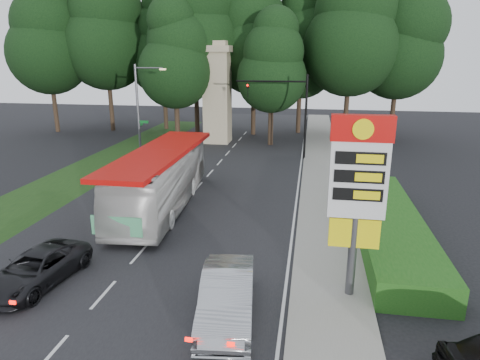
% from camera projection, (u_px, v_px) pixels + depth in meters
% --- Properties ---
extents(ground, '(120.00, 120.00, 0.00)m').
position_uv_depth(ground, '(97.00, 302.00, 15.77)').
color(ground, black).
rests_on(ground, ground).
extents(road_surface, '(14.00, 80.00, 0.02)m').
position_uv_depth(road_surface, '(188.00, 198.00, 27.12)').
color(road_surface, black).
rests_on(road_surface, ground).
extents(sidewalk_right, '(3.00, 80.00, 0.12)m').
position_uv_depth(sidewalk_right, '(324.00, 205.00, 25.76)').
color(sidewalk_right, gray).
rests_on(sidewalk_right, ground).
extents(grass_verge_left, '(5.00, 50.00, 0.02)m').
position_uv_depth(grass_verge_left, '(95.00, 168.00, 34.30)').
color(grass_verge_left, '#193814').
rests_on(grass_verge_left, ground).
extents(hedge, '(3.00, 14.00, 1.20)m').
position_uv_depth(hedge, '(388.00, 225.00, 21.34)').
color(hedge, '#1B5115').
rests_on(hedge, ground).
extents(gas_station_pylon, '(2.10, 0.45, 6.85)m').
position_uv_depth(gas_station_pylon, '(358.00, 184.00, 14.94)').
color(gas_station_pylon, '#59595E').
rests_on(gas_station_pylon, ground).
extents(traffic_signal_mast, '(6.10, 0.35, 7.20)m').
position_uv_depth(traffic_signal_mast, '(291.00, 105.00, 36.25)').
color(traffic_signal_mast, black).
rests_on(traffic_signal_mast, ground).
extents(streetlight_signs, '(2.75, 0.98, 8.00)m').
position_uv_depth(streetlight_signs, '(140.00, 107.00, 36.44)').
color(streetlight_signs, '#59595E').
rests_on(streetlight_signs, ground).
extents(monument, '(3.00, 3.00, 10.05)m').
position_uv_depth(monument, '(217.00, 92.00, 43.02)').
color(monument, tan).
rests_on(monument, ground).
extents(tree_far_west, '(8.96, 8.96, 17.60)m').
position_uv_depth(tree_far_west, '(46.00, 36.00, 47.45)').
color(tree_far_west, '#2D2116').
rests_on(tree_far_west, ground).
extents(tree_west_mid, '(9.80, 9.80, 19.25)m').
position_uv_depth(tree_west_mid, '(105.00, 27.00, 48.10)').
color(tree_west_mid, '#2D2116').
rests_on(tree_west_mid, ground).
extents(tree_west_near, '(8.40, 8.40, 16.50)m').
position_uv_depth(tree_west_near, '(162.00, 43.00, 49.52)').
color(tree_west_near, '#2D2116').
rests_on(tree_west_near, ground).
extents(tree_center_left, '(10.08, 10.08, 19.80)m').
position_uv_depth(tree_center_left, '(194.00, 22.00, 44.37)').
color(tree_center_left, '#2D2116').
rests_on(tree_center_left, ground).
extents(tree_center_right, '(9.24, 9.24, 18.15)m').
position_uv_depth(tree_center_right, '(254.00, 32.00, 45.60)').
color(tree_center_right, '#2D2116').
rests_on(tree_center_right, ground).
extents(tree_east_near, '(8.12, 8.12, 15.95)m').
position_uv_depth(tree_east_near, '(301.00, 46.00, 47.08)').
color(tree_east_near, '#2D2116').
rests_on(tree_east_near, ground).
extents(tree_east_mid, '(9.52, 9.52, 18.70)m').
position_uv_depth(tree_east_mid, '(352.00, 27.00, 42.03)').
color(tree_east_mid, '#2D2116').
rests_on(tree_east_mid, ground).
extents(tree_far_east, '(8.68, 8.68, 17.05)m').
position_uv_depth(tree_far_east, '(400.00, 38.00, 43.41)').
color(tree_far_east, '#2D2116').
rests_on(tree_far_east, ground).
extents(tree_monument_left, '(7.28, 7.28, 14.30)m').
position_uv_depth(tree_monument_left, '(175.00, 55.00, 41.70)').
color(tree_monument_left, '#2D2116').
rests_on(tree_monument_left, ground).
extents(tree_monument_right, '(6.72, 6.72, 13.20)m').
position_uv_depth(tree_monument_right, '(272.00, 63.00, 40.85)').
color(tree_monument_right, '#2D2116').
rests_on(tree_monument_right, ground).
extents(transit_bus, '(3.79, 12.59, 3.46)m').
position_uv_depth(transit_bus, '(161.00, 179.00, 25.13)').
color(transit_bus, silver).
rests_on(transit_bus, ground).
extents(sedan_silver, '(2.38, 5.23, 1.67)m').
position_uv_depth(sedan_silver, '(227.00, 296.00, 14.64)').
color(sedan_silver, '#A0A3A8').
rests_on(sedan_silver, ground).
extents(suv_charcoal, '(2.77, 4.99, 1.32)m').
position_uv_depth(suv_charcoal, '(36.00, 269.00, 16.88)').
color(suv_charcoal, black).
rests_on(suv_charcoal, ground).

